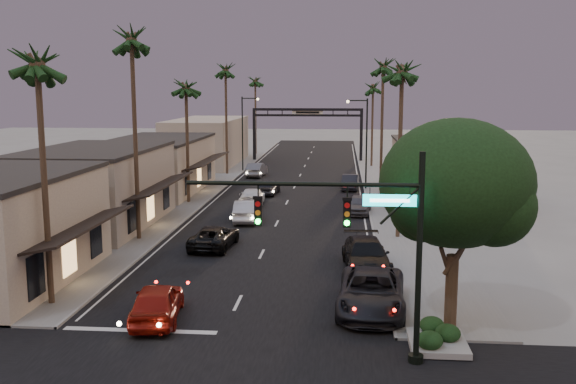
% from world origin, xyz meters
% --- Properties ---
extents(ground, '(200.00, 200.00, 0.00)m').
position_xyz_m(ground, '(0.00, 40.00, 0.00)').
color(ground, slate).
rests_on(ground, ground).
extents(road, '(14.00, 120.00, 0.02)m').
position_xyz_m(road, '(0.00, 45.00, 0.00)').
color(road, black).
rests_on(road, ground).
extents(sidewalk_left, '(5.00, 92.00, 0.12)m').
position_xyz_m(sidewalk_left, '(-9.50, 52.00, 0.06)').
color(sidewalk_left, slate).
rests_on(sidewalk_left, ground).
extents(sidewalk_right, '(5.00, 92.00, 0.12)m').
position_xyz_m(sidewalk_right, '(9.50, 52.00, 0.06)').
color(sidewalk_right, slate).
rests_on(sidewalk_right, ground).
extents(storefront_mid, '(8.00, 14.00, 5.50)m').
position_xyz_m(storefront_mid, '(-13.00, 26.00, 2.75)').
color(storefront_mid, gray).
rests_on(storefront_mid, ground).
extents(storefront_far, '(8.00, 16.00, 5.00)m').
position_xyz_m(storefront_far, '(-13.00, 42.00, 2.50)').
color(storefront_far, tan).
rests_on(storefront_far, ground).
extents(storefront_dist, '(8.00, 20.00, 6.00)m').
position_xyz_m(storefront_dist, '(-13.00, 65.00, 3.00)').
color(storefront_dist, gray).
rests_on(storefront_dist, ground).
extents(building_right, '(8.00, 18.00, 5.00)m').
position_xyz_m(building_right, '(14.00, 40.00, 2.50)').
color(building_right, gray).
rests_on(building_right, ground).
extents(traffic_signal, '(8.51, 0.22, 7.80)m').
position_xyz_m(traffic_signal, '(5.69, 4.00, 5.08)').
color(traffic_signal, black).
rests_on(traffic_signal, ground).
extents(corner_tree, '(6.20, 6.20, 8.80)m').
position_xyz_m(corner_tree, '(9.48, 7.45, 5.98)').
color(corner_tree, '#38281C').
rests_on(corner_tree, ground).
extents(planter, '(2.20, 2.60, 0.24)m').
position_xyz_m(planter, '(8.60, 5.50, 0.00)').
color(planter, gray).
rests_on(planter, ground).
extents(arch, '(15.20, 0.40, 7.27)m').
position_xyz_m(arch, '(0.00, 70.00, 5.53)').
color(arch, black).
rests_on(arch, ground).
extents(streetlight_right, '(2.13, 0.30, 9.00)m').
position_xyz_m(streetlight_right, '(6.92, 45.00, 5.33)').
color(streetlight_right, black).
rests_on(streetlight_right, ground).
extents(streetlight_left, '(2.13, 0.30, 9.00)m').
position_xyz_m(streetlight_left, '(-6.92, 58.00, 5.33)').
color(streetlight_left, black).
rests_on(streetlight_left, ground).
extents(palm_la, '(3.20, 3.20, 13.20)m').
position_xyz_m(palm_la, '(-8.60, 9.00, 11.44)').
color(palm_la, '#38281C').
rests_on(palm_la, ground).
extents(palm_lb, '(3.20, 3.20, 15.20)m').
position_xyz_m(palm_lb, '(-8.60, 22.00, 13.39)').
color(palm_lb, '#38281C').
rests_on(palm_lb, ground).
extents(palm_lc, '(3.20, 3.20, 12.20)m').
position_xyz_m(palm_lc, '(-8.60, 36.00, 10.47)').
color(palm_lc, '#38281C').
rests_on(palm_lc, ground).
extents(palm_ld, '(3.20, 3.20, 14.20)m').
position_xyz_m(palm_ld, '(-8.60, 55.00, 12.42)').
color(palm_ld, '#38281C').
rests_on(palm_ld, ground).
extents(palm_ra, '(3.20, 3.20, 13.20)m').
position_xyz_m(palm_ra, '(8.60, 24.00, 11.44)').
color(palm_ra, '#38281C').
rests_on(palm_ra, ground).
extents(palm_rb, '(3.20, 3.20, 14.20)m').
position_xyz_m(palm_rb, '(8.60, 44.00, 12.42)').
color(palm_rb, '#38281C').
rests_on(palm_rb, ground).
extents(palm_rc, '(3.20, 3.20, 12.20)m').
position_xyz_m(palm_rc, '(8.60, 64.00, 10.47)').
color(palm_rc, '#38281C').
rests_on(palm_rc, ground).
extents(palm_far, '(3.20, 3.20, 13.20)m').
position_xyz_m(palm_far, '(-8.30, 78.00, 11.44)').
color(palm_far, '#38281C').
rests_on(palm_far, ground).
extents(oncoming_red, '(2.61, 5.11, 1.67)m').
position_xyz_m(oncoming_red, '(-3.12, 7.46, 0.83)').
color(oncoming_red, maroon).
rests_on(oncoming_red, ground).
extents(oncoming_pickup, '(2.72, 5.28, 1.42)m').
position_xyz_m(oncoming_pickup, '(-3.18, 20.34, 0.71)').
color(oncoming_pickup, black).
rests_on(oncoming_pickup, ground).
extents(oncoming_silver, '(2.08, 5.06, 1.63)m').
position_xyz_m(oncoming_silver, '(-2.36, 28.68, 0.81)').
color(oncoming_silver, '#ABACB0').
rests_on(oncoming_silver, ground).
extents(oncoming_white, '(2.32, 5.08, 1.44)m').
position_xyz_m(oncoming_white, '(-2.90, 35.52, 0.72)').
color(oncoming_white, white).
rests_on(oncoming_white, ground).
extents(oncoming_dgrey, '(2.11, 4.42, 1.46)m').
position_xyz_m(oncoming_dgrey, '(-2.13, 41.02, 0.73)').
color(oncoming_dgrey, black).
rests_on(oncoming_dgrey, ground).
extents(oncoming_grey_far, '(2.04, 4.94, 1.59)m').
position_xyz_m(oncoming_grey_far, '(-4.91, 53.44, 0.80)').
color(oncoming_grey_far, '#56565C').
rests_on(oncoming_grey_far, ground).
extents(curbside_near, '(3.37, 6.60, 1.78)m').
position_xyz_m(curbside_near, '(6.20, 9.45, 0.89)').
color(curbside_near, black).
rests_on(curbside_near, ground).
extents(curbside_black, '(2.86, 6.10, 1.72)m').
position_xyz_m(curbside_black, '(6.20, 16.03, 0.86)').
color(curbside_black, black).
rests_on(curbside_black, ground).
extents(curbside_grey, '(2.22, 4.58, 1.51)m').
position_xyz_m(curbside_grey, '(6.20, 32.26, 0.75)').
color(curbside_grey, '#46464A').
rests_on(curbside_grey, ground).
extents(curbside_far, '(1.84, 4.52, 1.46)m').
position_xyz_m(curbside_far, '(5.63, 44.81, 0.73)').
color(curbside_far, black).
rests_on(curbside_far, ground).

